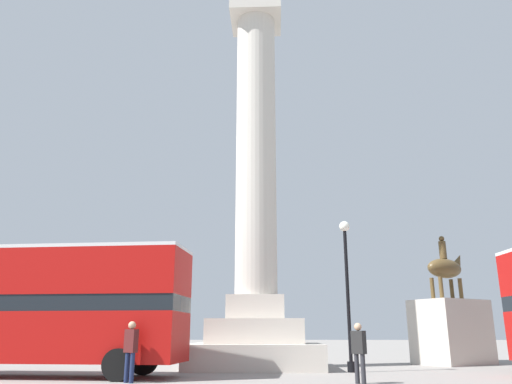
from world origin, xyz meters
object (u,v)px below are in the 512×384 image
at_px(equestrian_statue, 451,325).
at_px(pedestrian_near_lamp, 359,349).
at_px(monument_column, 256,227).
at_px(street_lamp, 347,283).
at_px(bus_b, 30,305).
at_px(pedestrian_by_plinth, 131,347).

xyz_separation_m(equestrian_statue, pedestrian_near_lamp, (-6.09, -9.84, -0.83)).
distance_m(monument_column, pedestrian_near_lamp, 9.50).
bearing_deg(street_lamp, monument_column, 147.25).
relative_size(monument_column, bus_b, 1.70).
bearing_deg(pedestrian_near_lamp, street_lamp, -43.12).
xyz_separation_m(pedestrian_near_lamp, pedestrian_by_plinth, (-7.02, 0.06, 0.04)).
height_order(bus_b, pedestrian_by_plinth, bus_b).
height_order(street_lamp, pedestrian_near_lamp, street_lamp).
bearing_deg(pedestrian_near_lamp, equestrian_statue, -69.99).
distance_m(bus_b, pedestrian_by_plinth, 4.92).
relative_size(bus_b, pedestrian_by_plinth, 6.21).
distance_m(monument_column, bus_b, 10.17).
bearing_deg(pedestrian_by_plinth, pedestrian_near_lamp, -143.61).
xyz_separation_m(monument_column, street_lamp, (3.81, -2.45, -2.85)).
relative_size(equestrian_statue, street_lamp, 1.05).
distance_m(equestrian_statue, pedestrian_by_plinth, 16.38).
height_order(equestrian_statue, pedestrian_by_plinth, equestrian_statue).
bearing_deg(equestrian_statue, monument_column, 163.62).
xyz_separation_m(bus_b, pedestrian_near_lamp, (11.32, -2.01, -1.44)).
bearing_deg(street_lamp, equestrian_statue, 42.27).
bearing_deg(pedestrian_by_plinth, street_lamp, -111.28).
bearing_deg(pedestrian_near_lamp, monument_column, -12.63).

